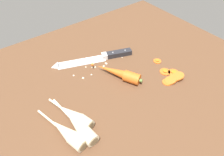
% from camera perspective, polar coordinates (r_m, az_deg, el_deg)
% --- Properties ---
extents(ground_plane, '(1.20, 0.90, 0.04)m').
position_cam_1_polar(ground_plane, '(0.82, -0.84, -0.99)').
color(ground_plane, brown).
extents(chefs_knife, '(0.34, 0.15, 0.04)m').
position_cam_1_polar(chefs_knife, '(0.88, -5.71, 5.17)').
color(chefs_knife, silver).
rests_on(chefs_knife, ground_plane).
extents(whole_carrot, '(0.12, 0.20, 0.04)m').
position_cam_1_polar(whole_carrot, '(0.79, 2.16, 1.21)').
color(whole_carrot, '#D6601E').
rests_on(whole_carrot, ground_plane).
extents(parsnip_front, '(0.05, 0.22, 0.04)m').
position_cam_1_polar(parsnip_front, '(0.65, -9.05, -12.93)').
color(parsnip_front, beige).
rests_on(parsnip_front, ground_plane).
extents(parsnip_mid_left, '(0.07, 0.21, 0.04)m').
position_cam_1_polar(parsnip_mid_left, '(0.64, -12.30, -14.64)').
color(parsnip_mid_left, beige).
rests_on(parsnip_mid_left, ground_plane).
extents(parsnip_mid_right, '(0.07, 0.19, 0.04)m').
position_cam_1_polar(parsnip_mid_right, '(0.67, -9.97, -10.45)').
color(parsnip_mid_right, beige).
rests_on(parsnip_mid_right, ground_plane).
extents(carrot_slice_stack, '(0.09, 0.05, 0.03)m').
position_cam_1_polar(carrot_slice_stack, '(0.82, 16.52, -0.22)').
color(carrot_slice_stack, '#D6601E').
rests_on(carrot_slice_stack, ground_plane).
extents(carrot_slice_stray_near, '(0.03, 0.03, 0.01)m').
position_cam_1_polar(carrot_slice_stray_near, '(0.90, 12.41, 4.66)').
color(carrot_slice_stray_near, '#D6601E').
rests_on(carrot_slice_stray_near, ground_plane).
extents(carrot_slice_stray_mid, '(0.04, 0.04, 0.01)m').
position_cam_1_polar(carrot_slice_stray_mid, '(0.86, 16.64, 1.49)').
color(carrot_slice_stray_mid, '#D6601E').
rests_on(carrot_slice_stray_mid, ground_plane).
extents(carrot_slice_stray_far, '(0.04, 0.04, 0.01)m').
position_cam_1_polar(carrot_slice_stray_far, '(0.85, 14.43, 1.77)').
color(carrot_slice_stray_far, '#D6601E').
rests_on(carrot_slice_stray_far, ground_plane).
extents(mince_crumbs, '(0.23, 0.08, 0.01)m').
position_cam_1_polar(mince_crumbs, '(0.86, -3.91, 3.64)').
color(mince_crumbs, beige).
rests_on(mince_crumbs, ground_plane).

